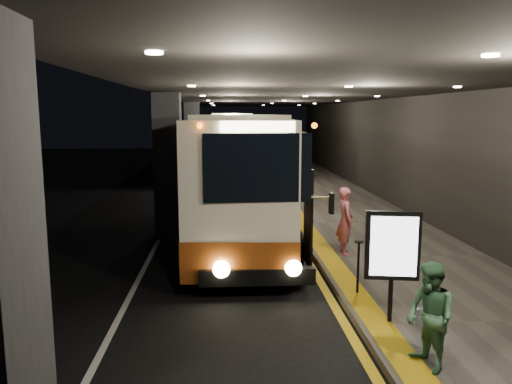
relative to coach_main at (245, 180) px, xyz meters
name	(u,v)px	position (x,y,z in m)	size (l,w,h in m)	color
ground	(217,277)	(-0.84, -4.12, -1.75)	(90.00, 90.00, 0.00)	black
lane_line_white	(164,229)	(-2.64, 0.88, -1.74)	(0.12, 50.00, 0.01)	silver
kerb_stripe_yellow	(289,228)	(1.51, 0.88, -1.74)	(0.18, 50.00, 0.01)	gold
sidewalk	(359,224)	(3.91, 0.88, -1.67)	(4.50, 50.00, 0.15)	#514C44
tactile_strip	(304,223)	(2.01, 0.88, -1.59)	(0.50, 50.00, 0.01)	gold
terminal_wall	(429,137)	(6.16, 0.88, 1.25)	(0.10, 50.00, 6.00)	black
support_columns	(168,166)	(-2.34, -0.12, 0.45)	(0.80, 24.80, 4.40)	black
canopy	(295,88)	(1.66, 0.88, 2.85)	(9.00, 50.00, 0.40)	black
coach_main	(245,180)	(0.00, 0.00, 0.00)	(3.12, 11.80, 3.65)	beige
coach_second	(235,147)	(0.07, 15.69, 0.03)	(3.04, 11.88, 3.70)	beige
coach_third	(233,140)	(0.09, 25.73, -0.09)	(2.48, 11.05, 3.46)	beige
passenger_boarding	(345,221)	(2.48, -2.85, -0.72)	(0.64, 0.42, 1.76)	#C25A64
passenger_waiting_green	(430,317)	(2.25, -8.82, -0.82)	(0.76, 0.47, 1.57)	#447C54
bag_polka	(419,317)	(2.70, -7.36, -1.45)	(0.25, 0.11, 0.30)	black
info_sign	(393,248)	(2.24, -7.17, -0.26)	(0.94, 0.27, 1.98)	black
stanchion_post	(358,267)	(2.05, -5.75, -1.06)	(0.05, 0.05, 1.08)	black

